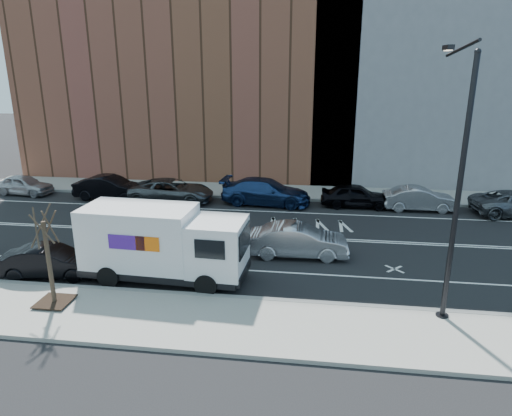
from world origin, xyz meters
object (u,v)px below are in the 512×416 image
(far_parked_a, at_px, (24,185))
(far_parked_b, at_px, (111,188))
(fedex_van, at_px, (163,243))
(driving_sedan, at_px, (298,241))

(far_parked_a, height_order, far_parked_b, far_parked_b)
(far_parked_a, xyz_separation_m, far_parked_b, (6.56, -0.39, 0.11))
(far_parked_b, bearing_deg, fedex_van, -142.50)
(far_parked_a, distance_m, far_parked_b, 6.57)
(far_parked_b, distance_m, driving_sedan, 15.16)
(far_parked_a, height_order, driving_sedan, driving_sedan)
(driving_sedan, bearing_deg, fedex_van, 118.60)
(far_parked_b, bearing_deg, far_parked_a, 90.38)
(fedex_van, relative_size, far_parked_b, 1.43)
(fedex_van, distance_m, far_parked_a, 18.23)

